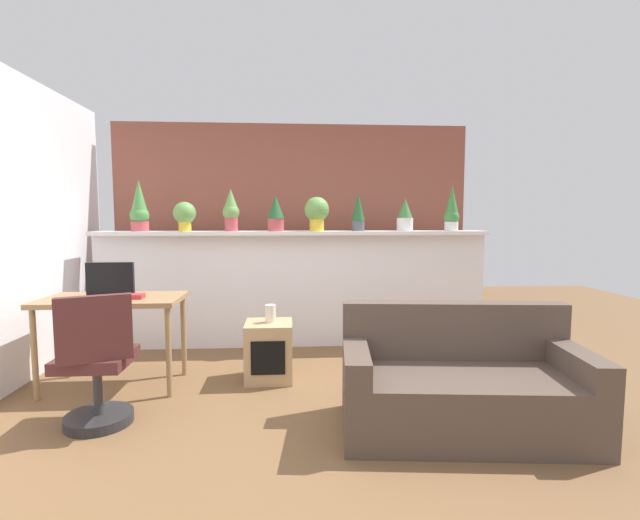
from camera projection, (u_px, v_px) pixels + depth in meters
The scene contains 19 objects.
ground_plane at pixel (298, 429), 2.98m from camera, with size 12.00×12.00×0.00m, color brown.
divider_wall at pixel (294, 290), 4.91m from camera, with size 4.17×0.16×1.22m, color white.
plant_shelf at pixel (294, 233), 4.82m from camera, with size 4.17×0.35×0.04m, color white.
brick_wall_behind at pixel (293, 230), 5.45m from camera, with size 4.17×0.10×2.50m, color brown.
potted_plant_0 at pixel (139, 209), 4.70m from camera, with size 0.19×0.19×0.53m.
potted_plant_1 at pixel (185, 215), 4.69m from camera, with size 0.23×0.23×0.31m.
potted_plant_2 at pixel (231, 210), 4.73m from camera, with size 0.18×0.18×0.44m.
potted_plant_3 at pixel (276, 213), 4.75m from camera, with size 0.18×0.18×0.37m.
potted_plant_4 at pixel (317, 212), 4.78m from camera, with size 0.26×0.26×0.36m.
potted_plant_5 at pixel (358, 212), 4.87m from camera, with size 0.15×0.15×0.41m.
potted_plant_6 at pixel (405, 215), 4.91m from camera, with size 0.18×0.18×0.35m.
potted_plant_7 at pixel (452, 210), 4.89m from camera, with size 0.16×0.16×0.49m.
desk at pixel (113, 307), 3.68m from camera, with size 1.10×0.60×0.75m.
tv_monitor at pixel (110, 279), 3.73m from camera, with size 0.38×0.04×0.28m, color black.
office_chair at pixel (97, 371), 2.97m from camera, with size 0.51×0.51×0.91m.
side_cube_shelf at pixel (269, 351), 3.88m from camera, with size 0.40×0.41×0.50m.
vase_on_shelf at pixel (270, 314), 3.86m from camera, with size 0.09×0.09×0.15m, color silver.
book_on_desk at pixel (134, 296), 3.61m from camera, with size 0.15×0.11×0.04m, color #B22D33.
couch at pixel (462, 387), 2.97m from camera, with size 1.63×0.92×0.80m.
Camera 1 is at (-0.05, -2.87, 1.39)m, focal length 25.31 mm.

